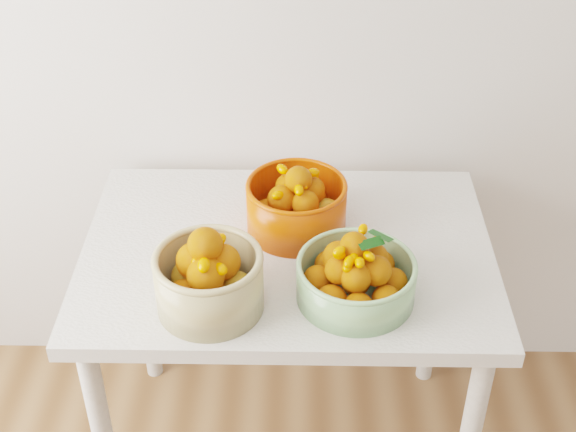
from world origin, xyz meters
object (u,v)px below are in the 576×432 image
table (287,278)px  bowl_green (356,276)px  bowl_orange (297,205)px  bowl_cream (208,279)px

table → bowl_green: bowl_green is taller
bowl_green → bowl_orange: bowl_orange is taller
table → bowl_green: 0.28m
bowl_cream → bowl_orange: bearing=57.0°
bowl_cream → bowl_green: 0.32m
table → bowl_orange: (0.02, 0.08, 0.17)m
bowl_green → bowl_orange: bearing=117.3°
bowl_cream → bowl_orange: bowl_cream is taller
bowl_cream → bowl_green: bearing=6.3°
bowl_green → bowl_cream: bearing=-173.7°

